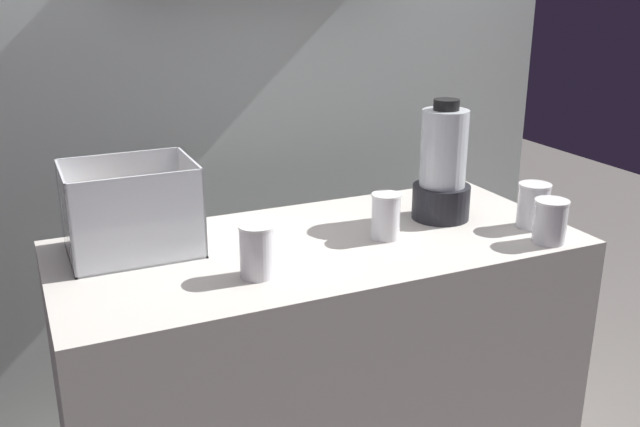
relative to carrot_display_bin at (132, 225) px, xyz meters
name	(u,v)px	position (x,y,z in m)	size (l,w,h in m)	color
counter	(320,387)	(0.47, -0.14, -0.52)	(1.40, 0.64, 0.90)	beige
back_wall_unit	(229,71)	(0.47, 0.63, 0.29)	(2.60, 0.24, 2.50)	silver
carrot_display_bin	(132,225)	(0.00, 0.00, 0.00)	(0.32, 0.25, 0.23)	white
blender_pitcher	(443,170)	(0.87, -0.10, 0.07)	(0.17, 0.17, 0.35)	black
juice_cup_carrot_far_left	(257,254)	(0.24, -0.28, -0.02)	(0.09, 0.09, 0.13)	white
juice_cup_pomegranate_left	(386,219)	(0.64, -0.18, -0.02)	(0.08, 0.08, 0.13)	white
juice_cup_carrot_middle	(550,224)	(1.02, -0.39, -0.02)	(0.09, 0.09, 0.12)	white
juice_cup_mango_right	(533,208)	(1.06, -0.28, -0.02)	(0.09, 0.09, 0.13)	white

